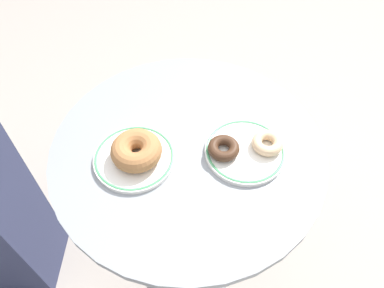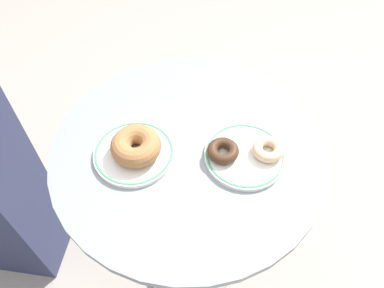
{
  "view_description": "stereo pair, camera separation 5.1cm",
  "coord_description": "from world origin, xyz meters",
  "px_view_note": "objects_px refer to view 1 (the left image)",
  "views": [
    {
      "loc": [
        -0.1,
        -0.49,
        1.4
      ],
      "look_at": [
        0.01,
        -0.01,
        0.76
      ],
      "focal_mm": 35.21,
      "sensor_mm": 36.0,
      "label": 1
    },
    {
      "loc": [
        -0.05,
        -0.5,
        1.4
      ],
      "look_at": [
        0.01,
        -0.01,
        0.76
      ],
      "focal_mm": 35.21,
      "sensor_mm": 36.0,
      "label": 2
    }
  ],
  "objects_px": {
    "cafe_table": "(188,199)",
    "donut_cinnamon": "(136,150)",
    "plate_left": "(134,158)",
    "donut_chocolate": "(224,148)",
    "plate_right": "(245,151)",
    "donut_glazed": "(267,143)"
  },
  "relations": [
    {
      "from": "cafe_table",
      "to": "donut_cinnamon",
      "type": "height_order",
      "value": "donut_cinnamon"
    },
    {
      "from": "plate_left",
      "to": "donut_chocolate",
      "type": "xyz_separation_m",
      "value": [
        0.19,
        -0.03,
        0.02
      ]
    },
    {
      "from": "donut_cinnamon",
      "to": "donut_chocolate",
      "type": "xyz_separation_m",
      "value": [
        0.18,
        -0.03,
        -0.01
      ]
    },
    {
      "from": "plate_left",
      "to": "donut_chocolate",
      "type": "bearing_deg",
      "value": -8.9
    },
    {
      "from": "plate_right",
      "to": "donut_glazed",
      "type": "distance_m",
      "value": 0.05
    },
    {
      "from": "plate_left",
      "to": "donut_glazed",
      "type": "bearing_deg",
      "value": -7.39
    },
    {
      "from": "cafe_table",
      "to": "plate_left",
      "type": "distance_m",
      "value": 0.26
    },
    {
      "from": "plate_left",
      "to": "donut_glazed",
      "type": "xyz_separation_m",
      "value": [
        0.28,
        -0.04,
        0.02
      ]
    },
    {
      "from": "plate_left",
      "to": "plate_right",
      "type": "height_order",
      "value": "same"
    },
    {
      "from": "plate_left",
      "to": "donut_chocolate",
      "type": "height_order",
      "value": "donut_chocolate"
    },
    {
      "from": "donut_chocolate",
      "to": "donut_glazed",
      "type": "bearing_deg",
      "value": -4.37
    },
    {
      "from": "donut_cinnamon",
      "to": "donut_glazed",
      "type": "height_order",
      "value": "donut_cinnamon"
    },
    {
      "from": "cafe_table",
      "to": "plate_right",
      "type": "bearing_deg",
      "value": -19.58
    },
    {
      "from": "donut_chocolate",
      "to": "plate_right",
      "type": "bearing_deg",
      "value": -7.1
    },
    {
      "from": "cafe_table",
      "to": "donut_cinnamon",
      "type": "distance_m",
      "value": 0.29
    },
    {
      "from": "cafe_table",
      "to": "plate_left",
      "type": "relative_size",
      "value": 4.23
    },
    {
      "from": "cafe_table",
      "to": "donut_glazed",
      "type": "xyz_separation_m",
      "value": [
        0.17,
        -0.04,
        0.25
      ]
    },
    {
      "from": "plate_left",
      "to": "donut_chocolate",
      "type": "distance_m",
      "value": 0.19
    },
    {
      "from": "plate_right",
      "to": "donut_glazed",
      "type": "height_order",
      "value": "donut_glazed"
    },
    {
      "from": "donut_chocolate",
      "to": "plate_left",
      "type": "bearing_deg",
      "value": 171.1
    },
    {
      "from": "donut_glazed",
      "to": "plate_left",
      "type": "bearing_deg",
      "value": 172.61
    },
    {
      "from": "cafe_table",
      "to": "donut_glazed",
      "type": "relative_size",
      "value": 10.84
    }
  ]
}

